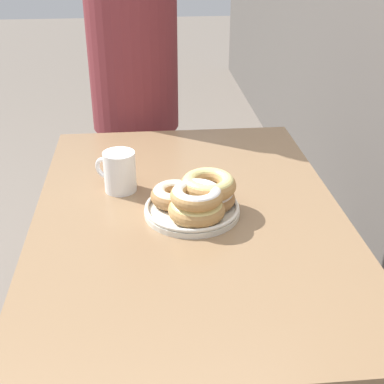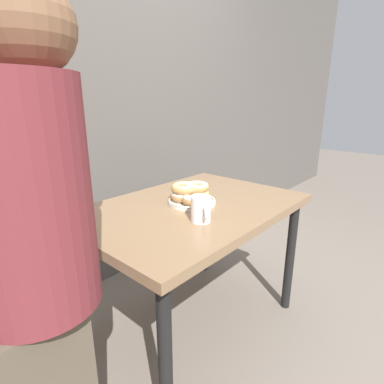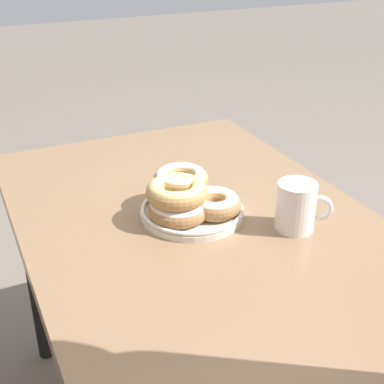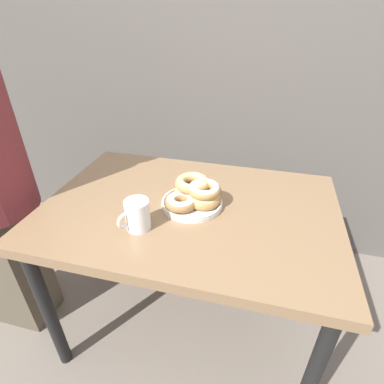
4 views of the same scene
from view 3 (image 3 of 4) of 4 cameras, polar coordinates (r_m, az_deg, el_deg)
name	(u,v)px [view 3 (image 3 of 4)]	position (r m, az deg, el deg)	size (l,w,h in m)	color
dining_table	(196,246)	(1.24, 0.43, -5.82)	(1.11, 0.76, 0.71)	#846647
donut_plate	(187,198)	(1.18, -0.55, -0.66)	(0.25, 0.25, 0.10)	silver
coffee_mug	(297,206)	(1.15, 11.14, -1.48)	(0.09, 0.11, 0.11)	white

